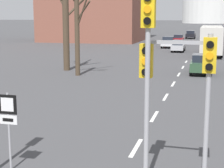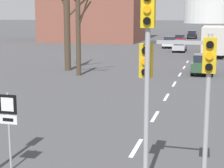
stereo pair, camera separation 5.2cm
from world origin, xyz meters
name	(u,v)px [view 2 (the right image)]	position (x,y,z in m)	size (l,w,h in m)	color
lane_stripe_1	(136,148)	(0.00, 7.31, 0.00)	(0.16, 2.00, 0.01)	silver
lane_stripe_2	(155,116)	(0.00, 11.81, 0.00)	(0.16, 2.00, 0.01)	silver
lane_stripe_3	(166,97)	(0.00, 16.31, 0.00)	(0.16, 2.00, 0.01)	silver
lane_stripe_4	(174,84)	(0.00, 20.81, 0.00)	(0.16, 2.00, 0.01)	silver
lane_stripe_5	(180,74)	(0.00, 25.31, 0.00)	(0.16, 2.00, 0.01)	silver
lane_stripe_6	(184,67)	(0.00, 29.81, 0.00)	(0.16, 2.00, 0.01)	silver
lane_stripe_7	(187,62)	(0.00, 34.31, 0.00)	(0.16, 2.00, 0.01)	silver
traffic_signal_centre_tall	(148,52)	(0.86, 4.38, 3.83)	(0.36, 0.34, 5.52)	#9E9EA3
traffic_signal_near_right	(185,72)	(1.84, 4.85, 3.24)	(2.09, 0.34, 4.30)	#9E9EA3
route_sign_post	(8,118)	(-3.40, 4.31, 1.68)	(0.60, 0.08, 2.47)	#9E9EA3
sedan_near_left	(180,39)	(-2.96, 58.69, 0.85)	(1.69, 4.08, 1.67)	maroon
sedan_near_right	(180,46)	(-1.83, 45.56, 0.78)	(1.69, 4.31, 1.57)	#B7B7BC
sedan_mid_centre	(170,42)	(-3.83, 51.48, 0.86)	(1.90, 4.41, 1.69)	silver
sedan_far_left	(203,64)	(1.76, 26.20, 0.84)	(1.77, 4.20, 1.64)	#2D4C33
sedan_far_right	(192,34)	(-1.90, 75.86, 0.86)	(1.97, 4.32, 1.70)	black
city_bus	(213,38)	(2.47, 42.33, 2.05)	(2.66, 10.80, 3.48)	beige
bare_tree_left_near	(79,29)	(-7.82, 22.65, 3.71)	(2.43, 3.62, 7.64)	#473828
bare_tree_left_far	(66,18)	(-9.89, 25.27, 4.55)	(3.24, 5.06, 9.56)	#473828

